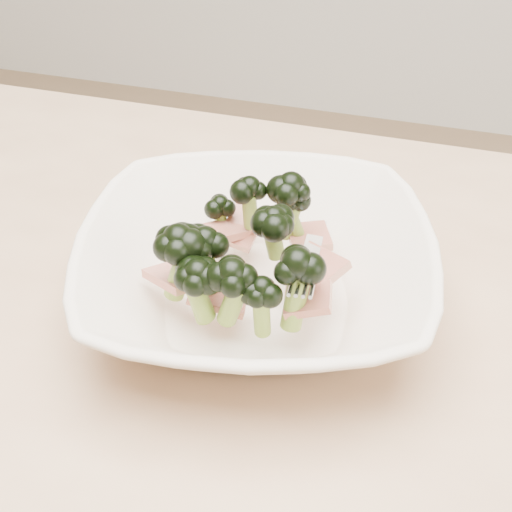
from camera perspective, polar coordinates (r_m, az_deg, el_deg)
name	(u,v)px	position (r m, az deg, el deg)	size (l,w,h in m)	color
dining_table	(217,437)	(0.63, -3.13, -14.30)	(1.20, 0.80, 0.75)	tan
broccoli_dish	(254,268)	(0.57, -0.14, -0.98)	(0.35, 0.35, 0.11)	#EFDFCA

